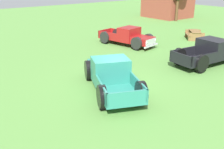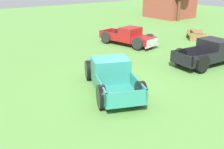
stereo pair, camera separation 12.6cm
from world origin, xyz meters
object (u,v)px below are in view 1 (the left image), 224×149
at_px(pickup_truck_behind_left, 213,52).
at_px(pickup_truck_foreground, 110,74).
at_px(picnic_table, 195,34).
at_px(pickup_truck_behind_right, 130,37).

bearing_deg(pickup_truck_behind_left, pickup_truck_foreground, -95.65).
bearing_deg(picnic_table, pickup_truck_behind_left, -45.26).
xyz_separation_m(pickup_truck_foreground, picnic_table, (-4.30, 13.05, -0.29)).
bearing_deg(picnic_table, pickup_truck_foreground, -71.78).
xyz_separation_m(pickup_truck_behind_right, picnic_table, (1.86, 6.32, -0.23)).
bearing_deg(pickup_truck_behind_right, pickup_truck_foreground, -47.56).
height_order(pickup_truck_behind_left, picnic_table, pickup_truck_behind_left).
distance_m(pickup_truck_foreground, pickup_truck_behind_left, 7.96).
relative_size(pickup_truck_behind_right, picnic_table, 2.25).
xyz_separation_m(pickup_truck_behind_left, picnic_table, (-5.08, 5.13, -0.29)).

